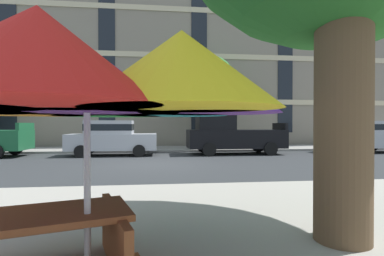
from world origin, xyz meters
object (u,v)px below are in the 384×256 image
(street_tree_middle, at_px, (207,85))
(patio_umbrella, at_px, (87,83))
(sedan_silver, at_px, (112,137))
(pickup_black, at_px, (231,135))
(sedan_silver_midblock, at_px, (362,136))
(picnic_table, at_px, (27,246))

(street_tree_middle, distance_m, patio_umbrella, 16.24)
(sedan_silver, relative_size, street_tree_middle, 0.74)
(pickup_black, height_order, sedan_silver_midblock, pickup_black)
(sedan_silver, height_order, pickup_black, pickup_black)
(picnic_table, bearing_deg, sedan_silver, 95.09)
(sedan_silver_midblock, distance_m, picnic_table, 17.88)
(pickup_black, bearing_deg, street_tree_middle, 105.29)
(pickup_black, xyz_separation_m, patio_umbrella, (-4.53, -12.70, 0.93))
(sedan_silver, xyz_separation_m, sedan_silver_midblock, (13.73, 0.00, 0.00))
(sedan_silver, bearing_deg, picnic_table, -84.91)
(sedan_silver, relative_size, pickup_black, 0.86)
(sedan_silver, xyz_separation_m, pickup_black, (6.20, 0.00, 0.08))
(street_tree_middle, relative_size, patio_umbrella, 1.65)
(pickup_black, relative_size, patio_umbrella, 1.41)
(pickup_black, distance_m, street_tree_middle, 4.32)
(patio_umbrella, bearing_deg, sedan_silver, 97.47)
(pickup_black, relative_size, sedan_silver_midblock, 1.16)
(pickup_black, xyz_separation_m, sedan_silver_midblock, (7.53, -0.00, -0.08))
(sedan_silver_midblock, relative_size, patio_umbrella, 1.22)
(pickup_black, xyz_separation_m, street_tree_middle, (-0.81, 2.97, 3.04))
(pickup_black, bearing_deg, sedan_silver_midblock, -0.00)
(pickup_black, bearing_deg, sedan_silver, -180.00)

